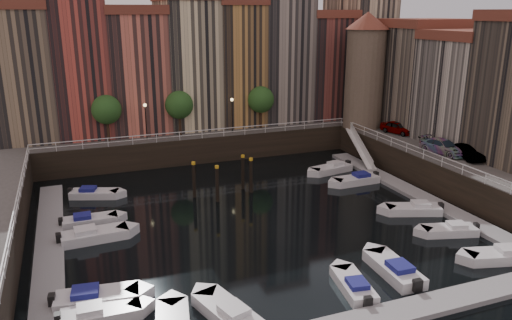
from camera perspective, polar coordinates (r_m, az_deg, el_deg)
name	(u,v)px	position (r m, az deg, el deg)	size (l,w,h in m)	color
ground	(251,214)	(43.31, -0.53, -6.25)	(200.00, 200.00, 0.00)	black
quay_far	(183,132)	(66.69, -8.35, 3.18)	(80.00, 20.00, 3.00)	black
dock_left	(49,248)	(40.12, -22.54, -9.29)	(2.00, 28.00, 0.35)	gray
dock_right	(414,193)	(50.07, 17.58, -3.61)	(2.00, 28.00, 0.35)	gray
mountains	(121,44)	(148.49, -15.22, 12.66)	(145.00, 100.00, 18.00)	#2D382D
far_terrace	(210,60)	(63.55, -5.24, 11.27)	(48.70, 10.30, 17.50)	#816C52
right_terrace	(473,83)	(58.14, 23.56, 8.08)	(9.30, 24.30, 14.00)	#766959
corner_tower	(365,69)	(62.33, 12.34, 10.15)	(5.20, 5.20, 13.80)	#6B5B4C
promenade_trees	(185,105)	(57.92, -8.13, 6.28)	(21.20, 3.20, 5.20)	black
street_lamps	(190,112)	(57.16, -7.54, 5.46)	(10.36, 0.36, 4.18)	black
railings	(233,158)	(46.38, -2.65, 0.28)	(36.08, 34.04, 0.52)	white
gangway	(360,146)	(58.56, 11.84, 1.52)	(2.78, 8.32, 3.73)	white
mooring_pilings	(227,178)	(47.31, -3.37, -2.12)	(5.79, 2.77, 3.78)	black
boat_left_0	(99,314)	(30.92, -17.47, -16.45)	(4.69, 1.76, 1.08)	silver
boat_left_1	(95,298)	(32.38, -17.90, -14.79)	(5.28, 2.46, 1.19)	silver
boat_left_2	(93,235)	(40.52, -18.12, -8.18)	(5.31, 2.19, 1.21)	silver
boat_left_3	(89,221)	(43.45, -18.57, -6.58)	(4.58, 1.68, 1.05)	silver
boat_left_4	(93,194)	(49.52, -18.09, -3.66)	(4.73, 3.07, 1.07)	silver
boat_right_0	(500,256)	(39.55, 26.16, -9.80)	(5.05, 2.93, 1.13)	silver
boat_right_1	(450,230)	(42.39, 21.33, -7.48)	(4.59, 2.71, 1.03)	silver
boat_right_2	(415,209)	(45.56, 17.66, -5.37)	(4.98, 3.25, 1.12)	silver
boat_right_3	(357,180)	(51.79, 11.45, -2.22)	(5.02, 1.97, 1.15)	silver
boat_right_4	(332,169)	(54.93, 8.66, -0.98)	(5.10, 2.66, 1.14)	silver
boat_near_1	(229,313)	(29.64, -3.16, -17.11)	(3.21, 5.31, 1.19)	silver
boat_near_2	(354,286)	(32.78, 11.14, -13.93)	(2.33, 4.65, 1.04)	silver
boat_near_3	(395,270)	(35.09, 15.57, -11.97)	(2.15, 5.31, 1.21)	silver
car_a	(398,128)	(60.61, 15.87, 3.50)	(1.68, 4.19, 1.43)	gray
car_b	(469,153)	(52.46, 23.14, 0.76)	(1.47, 4.21, 1.39)	gray
car_c	(443,148)	(53.40, 20.58, 1.34)	(2.03, 4.99, 1.45)	gray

